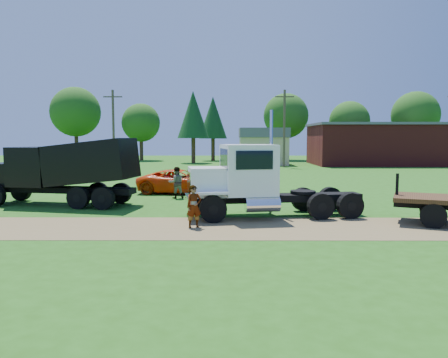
{
  "coord_description": "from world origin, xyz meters",
  "views": [
    {
      "loc": [
        -0.82,
        -16.3,
        3.39
      ],
      "look_at": [
        -0.9,
        2.83,
        1.6
      ],
      "focal_mm": 35.0,
      "sensor_mm": 36.0,
      "label": 1
    }
  ],
  "objects_px": {
    "white_semi_tractor": "(250,181)",
    "spectator_a": "(194,207)",
    "black_dump_truck": "(66,168)",
    "orange_pickup": "(181,181)"
  },
  "relations": [
    {
      "from": "black_dump_truck",
      "to": "spectator_a",
      "type": "relative_size",
      "value": 4.94
    },
    {
      "from": "white_semi_tractor",
      "to": "orange_pickup",
      "type": "distance_m",
      "value": 9.08
    },
    {
      "from": "white_semi_tractor",
      "to": "black_dump_truck",
      "type": "bearing_deg",
      "value": 150.76
    },
    {
      "from": "orange_pickup",
      "to": "spectator_a",
      "type": "xyz_separation_m",
      "value": [
        1.57,
        -10.49,
        0.08
      ]
    },
    {
      "from": "black_dump_truck",
      "to": "orange_pickup",
      "type": "bearing_deg",
      "value": 52.5
    },
    {
      "from": "white_semi_tractor",
      "to": "spectator_a",
      "type": "height_order",
      "value": "white_semi_tractor"
    },
    {
      "from": "black_dump_truck",
      "to": "orange_pickup",
      "type": "distance_m",
      "value": 7.29
    },
    {
      "from": "white_semi_tractor",
      "to": "orange_pickup",
      "type": "height_order",
      "value": "white_semi_tractor"
    },
    {
      "from": "white_semi_tractor",
      "to": "black_dump_truck",
      "type": "relative_size",
      "value": 0.98
    },
    {
      "from": "white_semi_tractor",
      "to": "black_dump_truck",
      "type": "height_order",
      "value": "white_semi_tractor"
    }
  ]
}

